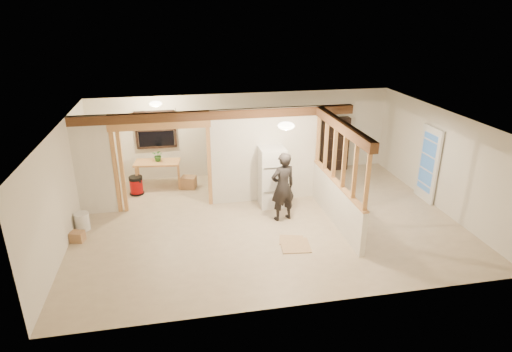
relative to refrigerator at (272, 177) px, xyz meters
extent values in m
cube|color=beige|center=(-0.32, -0.83, -0.79)|extent=(9.00, 6.50, 0.01)
cube|color=white|center=(-0.32, -0.83, 1.72)|extent=(9.00, 6.50, 0.01)
cube|color=beige|center=(-0.32, 2.42, 0.47)|extent=(9.00, 0.01, 2.50)
cube|color=beige|center=(-0.32, -4.08, 0.47)|extent=(9.00, 0.01, 2.50)
cube|color=beige|center=(-4.82, -0.83, 0.47)|extent=(0.01, 6.50, 2.50)
cube|color=beige|center=(4.18, -0.83, 0.47)|extent=(0.01, 6.50, 2.50)
cube|color=silver|center=(-4.37, 0.37, 0.47)|extent=(0.90, 0.12, 2.50)
cube|color=silver|center=(-0.12, 0.37, 0.47)|extent=(2.80, 0.12, 2.50)
cube|color=tan|center=(-2.72, 0.37, 0.32)|extent=(2.46, 0.14, 2.20)
cube|color=brown|center=(-1.32, 0.37, 1.60)|extent=(7.00, 0.18, 0.22)
cube|color=brown|center=(1.28, -1.23, 1.60)|extent=(0.18, 3.30, 0.22)
cube|color=silver|center=(1.28, -1.23, -0.28)|extent=(0.12, 3.20, 1.00)
cube|color=tan|center=(1.28, -1.23, 0.88)|extent=(0.14, 3.20, 1.32)
cube|color=black|center=(-2.92, 2.34, 0.77)|extent=(1.12, 0.10, 1.10)
cube|color=white|center=(4.10, -0.43, 0.22)|extent=(0.12, 0.86, 2.00)
ellipsoid|color=#FFEABF|center=(-0.02, -1.33, 1.70)|extent=(0.36, 0.36, 0.16)
ellipsoid|color=#FFEABF|center=(-2.82, 1.47, 1.70)|extent=(0.32, 0.32, 0.14)
ellipsoid|color=#FFD88C|center=(-2.32, 0.77, 1.40)|extent=(0.07, 0.07, 0.07)
cube|color=white|center=(0.00, 0.00, 0.00)|extent=(0.64, 0.62, 1.56)
imported|color=black|center=(0.07, -0.85, 0.07)|extent=(0.71, 0.56, 1.71)
cube|color=tan|center=(-2.92, 1.74, -0.39)|extent=(1.32, 0.77, 0.79)
imported|color=#285A29|center=(-2.88, 1.77, 0.18)|extent=(0.38, 0.36, 0.34)
cylinder|color=#970606|center=(-3.52, 1.37, -0.52)|extent=(0.49, 0.49, 0.52)
cube|color=black|center=(2.53, 2.21, 0.06)|extent=(0.84, 0.28, 1.68)
cylinder|color=white|center=(-4.62, -0.50, -0.57)|extent=(0.44, 0.44, 0.42)
cube|color=#A3764E|center=(-2.09, 1.53, -0.61)|extent=(0.48, 0.44, 0.34)
cube|color=#A3764E|center=(-4.29, 1.51, -0.66)|extent=(0.27, 0.27, 0.24)
cube|color=#A3764E|center=(-4.64, -1.04, -0.67)|extent=(0.33, 0.30, 0.23)
cube|color=tan|center=(0.04, -2.15, -0.77)|extent=(0.69, 0.69, 0.02)
cube|color=tan|center=(0.02, -1.90, -0.77)|extent=(0.63, 0.55, 0.02)
camera|label=1|loc=(-2.32, -9.92, 4.06)|focal=30.00mm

